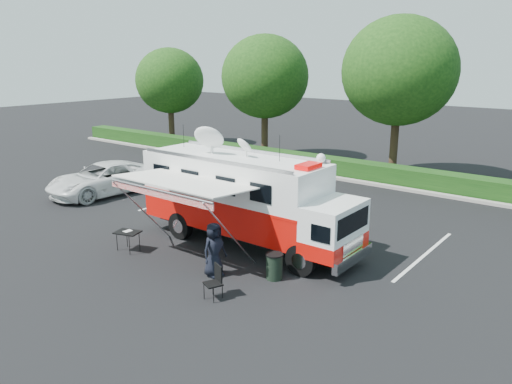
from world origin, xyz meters
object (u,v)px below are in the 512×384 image
(white_suv, at_px, (105,194))
(trash_bin, at_px, (274,266))
(command_truck, at_px, (246,198))
(folding_table, at_px, (128,233))

(white_suv, bearing_deg, trash_bin, -7.91)
(command_truck, height_order, white_suv, command_truck)
(command_truck, bearing_deg, white_suv, 173.83)
(white_suv, bearing_deg, folding_table, -25.30)
(command_truck, height_order, folding_table, command_truck)
(trash_bin, bearing_deg, folding_table, -166.50)
(trash_bin, bearing_deg, white_suv, 167.27)
(command_truck, distance_m, trash_bin, 3.38)
(folding_table, xyz_separation_m, trash_bin, (5.44, 1.31, -0.26))
(white_suv, distance_m, folding_table, 8.30)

